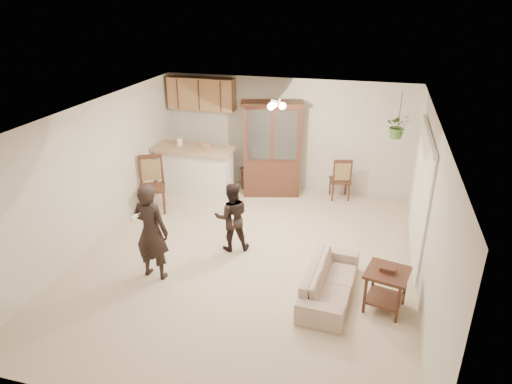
% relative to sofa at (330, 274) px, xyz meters
% --- Properties ---
extents(floor, '(6.50, 6.50, 0.00)m').
position_rel_sofa_xyz_m(floor, '(-1.48, 0.64, -0.37)').
color(floor, '#BEA88F').
rests_on(floor, ground).
extents(ceiling, '(5.50, 6.50, 0.02)m').
position_rel_sofa_xyz_m(ceiling, '(-1.48, 0.64, 2.13)').
color(ceiling, silver).
rests_on(ceiling, wall_back).
extents(wall_back, '(5.50, 0.02, 2.50)m').
position_rel_sofa_xyz_m(wall_back, '(-1.48, 3.89, 0.88)').
color(wall_back, beige).
rests_on(wall_back, ground).
extents(wall_front, '(5.50, 0.02, 2.50)m').
position_rel_sofa_xyz_m(wall_front, '(-1.48, -2.61, 0.88)').
color(wall_front, beige).
rests_on(wall_front, ground).
extents(wall_left, '(0.02, 6.50, 2.50)m').
position_rel_sofa_xyz_m(wall_left, '(-4.23, 0.64, 0.88)').
color(wall_left, beige).
rests_on(wall_left, ground).
extents(wall_right, '(0.02, 6.50, 2.50)m').
position_rel_sofa_xyz_m(wall_right, '(1.27, 0.64, 0.88)').
color(wall_right, beige).
rests_on(wall_right, ground).
extents(breakfast_bar, '(1.60, 0.55, 1.00)m').
position_rel_sofa_xyz_m(breakfast_bar, '(-3.33, 2.99, 0.13)').
color(breakfast_bar, white).
rests_on(breakfast_bar, floor).
extents(bar_top, '(1.75, 0.70, 0.08)m').
position_rel_sofa_xyz_m(bar_top, '(-3.33, 2.99, 0.68)').
color(bar_top, tan).
rests_on(bar_top, breakfast_bar).
extents(upper_cabinets, '(1.50, 0.34, 0.70)m').
position_rel_sofa_xyz_m(upper_cabinets, '(-3.38, 3.71, 1.73)').
color(upper_cabinets, brown).
rests_on(upper_cabinets, wall_back).
extents(vertical_blinds, '(0.06, 2.30, 2.10)m').
position_rel_sofa_xyz_m(vertical_blinds, '(1.23, 1.54, 0.73)').
color(vertical_blinds, white).
rests_on(vertical_blinds, wall_right).
extents(ceiling_fixture, '(0.36, 0.36, 0.20)m').
position_rel_sofa_xyz_m(ceiling_fixture, '(-1.28, 1.84, 2.03)').
color(ceiling_fixture, beige).
rests_on(ceiling_fixture, ceiling).
extents(hanging_plant, '(0.43, 0.37, 0.48)m').
position_rel_sofa_xyz_m(hanging_plant, '(0.82, 3.04, 1.48)').
color(hanging_plant, '#386126').
rests_on(hanging_plant, ceiling).
extents(plant_cord, '(0.01, 0.01, 0.65)m').
position_rel_sofa_xyz_m(plant_cord, '(0.82, 3.04, 1.81)').
color(plant_cord, black).
rests_on(plant_cord, ceiling).
extents(sofa, '(0.86, 1.92, 0.73)m').
position_rel_sofa_xyz_m(sofa, '(0.00, 0.00, 0.00)').
color(sofa, beige).
rests_on(sofa, floor).
extents(adult, '(0.69, 0.49, 1.80)m').
position_rel_sofa_xyz_m(adult, '(-2.74, -0.20, 0.53)').
color(adult, black).
rests_on(adult, floor).
extents(child, '(0.80, 0.72, 1.35)m').
position_rel_sofa_xyz_m(child, '(-1.81, 0.92, 0.31)').
color(child, black).
rests_on(child, floor).
extents(china_hutch, '(1.40, 0.81, 2.07)m').
position_rel_sofa_xyz_m(china_hutch, '(-1.70, 3.45, 0.66)').
color(china_hutch, '#3E1F16').
rests_on(china_hutch, floor).
extents(side_table, '(0.68, 0.68, 0.69)m').
position_rel_sofa_xyz_m(side_table, '(0.79, -0.11, -0.04)').
color(side_table, '#3E1F16').
rests_on(side_table, floor).
extents(chair_bar, '(0.68, 0.68, 1.15)m').
position_rel_sofa_xyz_m(chair_bar, '(-3.84, 1.95, -0.04)').
color(chair_bar, '#3E1F16').
rests_on(chair_bar, floor).
extents(chair_hutch_left, '(0.70, 0.70, 1.12)m').
position_rel_sofa_xyz_m(chair_hutch_left, '(-2.11, 3.50, -0.05)').
color(chair_hutch_left, '#3E1F16').
rests_on(chair_hutch_left, floor).
extents(chair_hutch_right, '(0.52, 0.52, 0.95)m').
position_rel_sofa_xyz_m(chair_hutch_right, '(-0.21, 3.59, -0.10)').
color(chair_hutch_right, '#3E1F16').
rests_on(chair_hutch_right, floor).
extents(controller_adult, '(0.06, 0.14, 0.04)m').
position_rel_sofa_xyz_m(controller_adult, '(-2.78, -0.57, 0.85)').
color(controller_adult, white).
rests_on(controller_adult, adult).
extents(controller_child, '(0.07, 0.11, 0.03)m').
position_rel_sofa_xyz_m(controller_child, '(-1.70, 0.65, 0.39)').
color(controller_child, white).
rests_on(controller_child, child).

